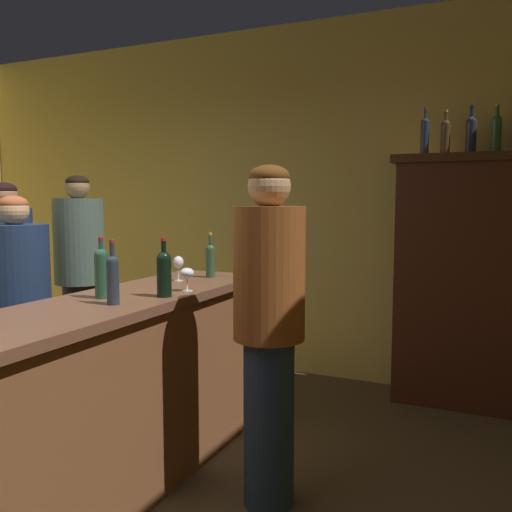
% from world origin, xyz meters
% --- Properties ---
extents(wall_back, '(5.74, 0.12, 2.99)m').
position_xyz_m(wall_back, '(0.00, 2.93, 1.50)').
color(wall_back, '#D3B658').
rests_on(wall_back, ground).
extents(bar_counter, '(0.62, 2.77, 1.02)m').
position_xyz_m(bar_counter, '(0.59, 0.37, 0.51)').
color(bar_counter, brown).
rests_on(bar_counter, ground).
extents(display_cabinet, '(1.07, 0.40, 1.84)m').
position_xyz_m(display_cabinet, '(2.14, 2.64, 0.96)').
color(display_cabinet, '#421F12').
rests_on(display_cabinet, ground).
extents(wine_bottle_syrah, '(0.07, 0.07, 0.31)m').
position_xyz_m(wine_bottle_syrah, '(0.53, 0.59, 1.16)').
color(wine_bottle_syrah, '#234A35').
rests_on(wine_bottle_syrah, bar_counter).
extents(wine_bottle_riesling, '(0.06, 0.06, 0.29)m').
position_xyz_m(wine_bottle_riesling, '(0.65, 1.49, 1.14)').
color(wine_bottle_riesling, '#2E4C2F').
rests_on(wine_bottle_riesling, bar_counter).
extents(wine_bottle_malbec, '(0.08, 0.08, 0.31)m').
position_xyz_m(wine_bottle_malbec, '(0.80, 0.76, 1.15)').
color(wine_bottle_malbec, black).
rests_on(wine_bottle_malbec, bar_counter).
extents(wine_bottle_chardonnay, '(0.06, 0.06, 0.31)m').
position_xyz_m(wine_bottle_chardonnay, '(0.70, 0.47, 1.15)').
color(wine_bottle_chardonnay, '#252F3A').
rests_on(wine_bottle_chardonnay, bar_counter).
extents(wine_glass_rear, '(0.08, 0.08, 0.13)m').
position_xyz_m(wine_glass_rear, '(0.81, 0.96, 1.11)').
color(wine_glass_rear, white).
rests_on(wine_glass_rear, bar_counter).
extents(wine_glass_spare, '(0.06, 0.06, 0.15)m').
position_xyz_m(wine_glass_spare, '(0.55, 1.27, 1.13)').
color(wine_glass_spare, white).
rests_on(wine_glass_spare, bar_counter).
extents(display_bottle_left, '(0.06, 0.06, 0.35)m').
position_xyz_m(display_bottle_left, '(1.81, 2.64, 1.99)').
color(display_bottle_left, '#212C3C').
rests_on(display_bottle_left, display_cabinet).
extents(display_bottle_midleft, '(0.07, 0.07, 0.32)m').
position_xyz_m(display_bottle_midleft, '(1.96, 2.64, 1.98)').
color(display_bottle_midleft, '#432F1D').
rests_on(display_bottle_midleft, display_cabinet).
extents(display_bottle_center, '(0.07, 0.07, 0.34)m').
position_xyz_m(display_bottle_center, '(2.13, 2.64, 1.99)').
color(display_bottle_center, '#232338').
rests_on(display_bottle_center, display_cabinet).
extents(display_bottle_midright, '(0.07, 0.07, 0.34)m').
position_xyz_m(display_bottle_midright, '(2.30, 2.64, 1.99)').
color(display_bottle_midright, '#2B522A').
rests_on(display_bottle_midright, display_cabinet).
extents(patron_tall, '(0.39, 0.39, 1.71)m').
position_xyz_m(patron_tall, '(-0.67, 1.74, 0.93)').
color(patron_tall, '#2F2529').
rests_on(patron_tall, ground).
extents(patron_in_grey, '(0.39, 0.39, 1.54)m').
position_xyz_m(patron_in_grey, '(-0.24, 0.74, 0.83)').
color(patron_in_grey, '#242D26').
rests_on(patron_in_grey, ground).
extents(patron_by_cabinet, '(0.36, 0.36, 1.64)m').
position_xyz_m(patron_by_cabinet, '(-0.82, 1.17, 0.90)').
color(patron_by_cabinet, '#262F36').
rests_on(patron_by_cabinet, ground).
extents(bartender, '(0.35, 0.35, 1.68)m').
position_xyz_m(bartender, '(1.37, 0.81, 0.93)').
color(bartender, '#1E314B').
rests_on(bartender, ground).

